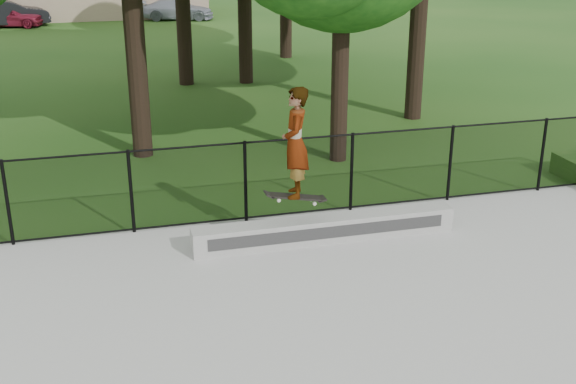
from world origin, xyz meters
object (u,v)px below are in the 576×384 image
car_a (9,16)px  car_b (7,14)px  car_c (178,9)px  skater_airborne (295,144)px  grind_ledge (325,229)px

car_a → car_b: (-0.09, 0.12, 0.10)m
car_b → car_c: (8.73, 0.56, -0.11)m
car_c → skater_airborne: bearing=-169.5°
grind_ledge → car_c: bearing=87.9°
grind_ledge → car_b: bearing=104.6°
car_c → grind_ledge: bearing=-168.4°
grind_ledge → car_a: car_a is taller
car_a → skater_airborne: 30.15m
car_a → car_b: size_ratio=0.90×
car_a → grind_ledge: bearing=-151.9°
car_b → car_a: bearing=-156.1°
car_c → car_b: bearing=107.4°
car_a → car_c: 8.67m
car_b → skater_airborne: bearing=-179.7°
car_b → car_c: bearing=-99.5°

